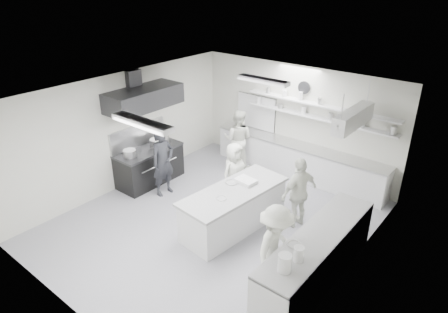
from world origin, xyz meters
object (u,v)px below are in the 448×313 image
Objects in this scene: prep_island at (234,210)px; cook_back at (238,139)px; back_counter at (297,160)px; cook_stove at (163,162)px; stove at (150,166)px; right_counter at (317,258)px.

prep_island is 1.42× the size of cook_back.
back_counter is 3.70m from cook_stove.
stove is 0.36× the size of back_counter.
cook_stove is at bearing -176.36° from prep_island.
stove is 0.73× the size of prep_island.
cook_back is at bearing 144.68° from right_counter.
prep_island is at bearing -86.74° from back_counter.
back_counter is 2.83× the size of cook_stove.
back_counter reaches higher than prep_island.
prep_island is 3.08m from cook_back.
cook_stove reaches higher than cook_back.
cook_stove reaches higher than prep_island.
prep_island is (0.17, -3.07, -0.01)m from back_counter.
cook_back reaches higher than right_counter.
cook_back is at bearing 131.44° from prep_island.
stove is at bearing -136.01° from back_counter.
cook_back is (-1.60, -0.60, 0.41)m from back_counter.
right_counter is 4.86m from cook_back.
right_counter is at bearing 121.89° from cook_back.
prep_island is 1.39× the size of cook_stove.
prep_island is at bearing -5.11° from stove.
cook_back is (-3.95, 2.80, 0.40)m from right_counter.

